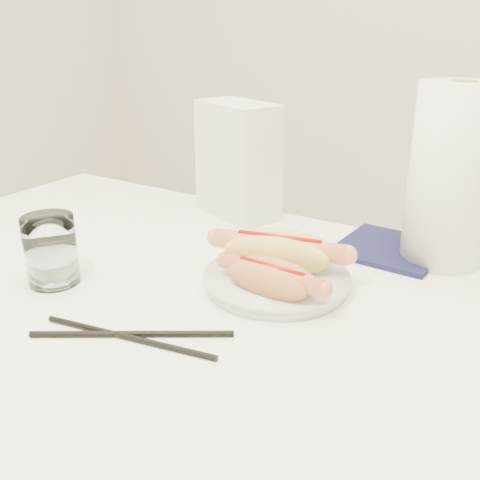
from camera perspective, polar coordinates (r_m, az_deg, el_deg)
The scene contains 10 objects.
table at distance 0.83m, azimuth -7.05°, elevation -9.14°, with size 1.20×0.80×0.75m.
plate at distance 0.82m, azimuth 3.73°, elevation -4.27°, with size 0.21×0.21×0.02m, color silver.
hotdog_left at distance 0.83m, azimuth 4.01°, elevation -1.16°, with size 0.20×0.11×0.06m.
hotdog_right at distance 0.76m, azimuth 3.22°, elevation -3.92°, with size 0.16×0.07×0.04m.
water_glass at distance 0.86m, azimuth -18.76°, elevation -0.99°, with size 0.07×0.07×0.10m, color silver.
chopstick_near at distance 0.71m, azimuth -10.97°, elevation -9.39°, with size 0.01×0.01×0.25m, color black.
chopstick_far at distance 0.70m, azimuth -11.31°, elevation -9.71°, with size 0.01×0.01×0.24m, color black.
napkin_box at distance 1.09m, azimuth -0.23°, elevation 8.15°, with size 0.16×0.09×0.22m, color silver.
navy_napkin at distance 0.97m, azimuth 15.07°, elevation -0.85°, with size 0.16×0.16×0.01m, color #111338.
paper_towel_roll at distance 0.92m, azimuth 20.70°, elevation 6.13°, with size 0.12×0.12×0.28m, color white.
Camera 1 is at (0.46, -0.55, 1.12)m, focal length 41.79 mm.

